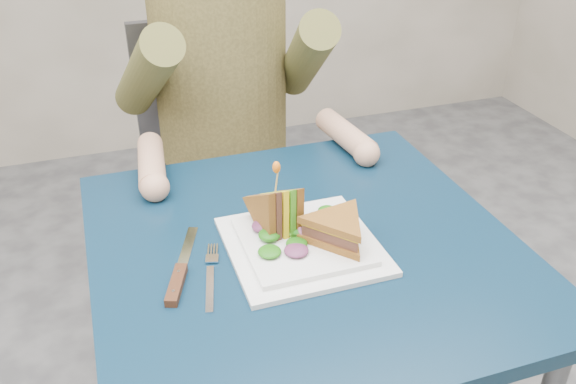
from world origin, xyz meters
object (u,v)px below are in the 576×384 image
object	(u,v)px
chair	(219,159)
knife	(179,277)
sandwich_upright	(277,213)
sandwich_flat	(337,229)
fork	(211,278)
diner	(221,45)
table	(304,277)
plate	(302,244)

from	to	relation	value
chair	knife	xyz separation A→B (m)	(-0.23, -0.76, 0.20)
chair	sandwich_upright	xyz separation A→B (m)	(-0.04, -0.70, 0.24)
sandwich_flat	fork	xyz separation A→B (m)	(-0.23, -0.01, -0.04)
diner	fork	size ratio (longest dim) A/B	4.21
sandwich_flat	sandwich_upright	xyz separation A→B (m)	(-0.09, 0.07, 0.01)
diner	sandwich_flat	world-z (taller)	diner
fork	diner	bearing A→B (deg)	74.56
sandwich_flat	table	bearing A→B (deg)	136.75
chair	knife	size ratio (longest dim) A/B	4.34
diner	fork	bearing A→B (deg)	-105.44
sandwich_upright	table	bearing A→B (deg)	-33.15
sandwich_upright	knife	world-z (taller)	sandwich_upright
plate	fork	bearing A→B (deg)	-169.37
diner	knife	size ratio (longest dim) A/B	3.48
sandwich_flat	sandwich_upright	world-z (taller)	sandwich_upright
chair	knife	world-z (taller)	chair
diner	fork	xyz separation A→B (m)	(-0.18, -0.66, -0.18)
table	sandwich_flat	size ratio (longest dim) A/B	3.79
sandwich_flat	sandwich_upright	size ratio (longest dim) A/B	1.35
table	diner	distance (m)	0.67
table	sandwich_flat	world-z (taller)	sandwich_flat
chair	sandwich_upright	size ratio (longest dim) A/B	6.35
table	chair	bearing A→B (deg)	90.00
plate	sandwich_flat	world-z (taller)	sandwich_flat
table	sandwich_flat	distance (m)	0.14
table	plate	bearing A→B (deg)	-120.85
plate	sandwich_upright	size ratio (longest dim) A/B	1.78
plate	knife	size ratio (longest dim) A/B	1.21
fork	knife	size ratio (longest dim) A/B	0.83
chair	diner	world-z (taller)	diner
plate	knife	bearing A→B (deg)	-175.09
chair	sandwich_flat	bearing A→B (deg)	-86.66
chair	fork	distance (m)	0.82
chair	plate	bearing A→B (deg)	-90.79
table	chair	world-z (taller)	chair
chair	table	bearing A→B (deg)	-90.00
plate	table	bearing A→B (deg)	59.15
table	sandwich_flat	bearing A→B (deg)	-43.25
knife	sandwich_flat	bearing A→B (deg)	-1.19
plate	chair	bearing A→B (deg)	89.21
fork	knife	distance (m)	0.05
fork	plate	bearing A→B (deg)	10.63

